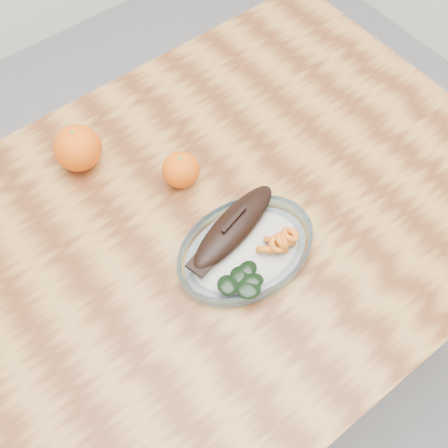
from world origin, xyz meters
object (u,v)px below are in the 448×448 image
at_px(orange_left, 78,148).
at_px(orange_right, 181,170).
at_px(plated_meal, 246,248).
at_px(dining_table, 201,256).

relative_size(orange_left, orange_right, 1.29).
bearing_deg(orange_right, plated_meal, -90.92).
distance_m(orange_left, orange_right, 0.19).
bearing_deg(orange_left, plated_meal, -70.35).
xyz_separation_m(dining_table, plated_meal, (0.04, -0.09, 0.12)).
xyz_separation_m(orange_left, orange_right, (0.12, -0.15, -0.01)).
height_order(orange_left, orange_right, orange_left).
bearing_deg(orange_right, orange_left, 129.73).
relative_size(plated_meal, orange_right, 7.06).
distance_m(dining_table, plated_meal, 0.15).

